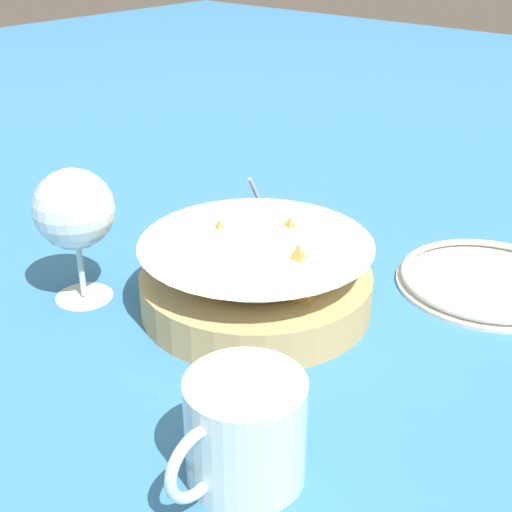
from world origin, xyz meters
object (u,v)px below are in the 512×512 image
at_px(sauce_cup, 266,226).
at_px(side_plate, 488,280).
at_px(beer_mug, 244,433).
at_px(wine_glass, 74,213).
at_px(food_basket, 256,278).

relative_size(sauce_cup, side_plate, 0.45).
relative_size(sauce_cup, beer_mug, 0.73).
bearing_deg(wine_glass, sauce_cup, 168.01).
bearing_deg(food_basket, beer_mug, 38.83).
xyz_separation_m(food_basket, wine_glass, (0.11, -0.17, 0.07)).
height_order(food_basket, wine_glass, wine_glass).
distance_m(beer_mug, side_plate, 0.43).
xyz_separation_m(food_basket, sauce_cup, (-0.15, -0.11, -0.02)).
bearing_deg(beer_mug, sauce_cup, -141.97).
distance_m(food_basket, sauce_cup, 0.18).
relative_size(wine_glass, side_plate, 0.72).
distance_m(sauce_cup, wine_glass, 0.28).
relative_size(wine_glass, beer_mug, 1.19).
bearing_deg(food_basket, sauce_cup, -143.12).
bearing_deg(sauce_cup, side_plate, 104.02).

